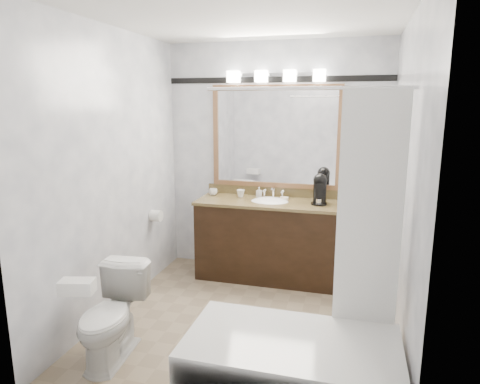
# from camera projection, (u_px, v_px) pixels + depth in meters

# --- Properties ---
(room) EXTENTS (2.42, 2.62, 2.52)m
(room) POSITION_uv_depth(u_px,v_px,m) (246.00, 180.00, 3.44)
(room) COLOR gray
(room) RESTS_ON ground
(vanity) EXTENTS (1.53, 0.58, 0.97)m
(vanity) POSITION_uv_depth(u_px,v_px,m) (269.00, 238.00, 4.57)
(vanity) COLOR black
(vanity) RESTS_ON ground
(mirror) EXTENTS (1.40, 0.04, 1.10)m
(mirror) POSITION_uv_depth(u_px,v_px,m) (275.00, 137.00, 4.60)
(mirror) COLOR #966843
(mirror) RESTS_ON room
(vanity_light_bar) EXTENTS (1.02, 0.14, 0.12)m
(vanity_light_bar) POSITION_uv_depth(u_px,v_px,m) (276.00, 76.00, 4.42)
(vanity_light_bar) COLOR silver
(vanity_light_bar) RESTS_ON room
(accent_stripe) EXTENTS (2.40, 0.01, 0.06)m
(accent_stripe) POSITION_uv_depth(u_px,v_px,m) (277.00, 79.00, 4.49)
(accent_stripe) COLOR black
(accent_stripe) RESTS_ON room
(bathtub) EXTENTS (1.30, 0.75, 1.96)m
(bathtub) POSITION_uv_depth(u_px,v_px,m) (295.00, 363.00, 2.65)
(bathtub) COLOR white
(bathtub) RESTS_ON ground
(tp_roll) EXTENTS (0.11, 0.12, 0.12)m
(tp_roll) POSITION_uv_depth(u_px,v_px,m) (156.00, 216.00, 4.48)
(tp_roll) COLOR white
(tp_roll) RESTS_ON room
(toilet) EXTENTS (0.43, 0.69, 0.68)m
(toilet) POSITION_uv_depth(u_px,v_px,m) (111.00, 316.00, 3.11)
(toilet) COLOR white
(toilet) RESTS_ON ground
(tissue_box) EXTENTS (0.24, 0.17, 0.09)m
(tissue_box) POSITION_uv_depth(u_px,v_px,m) (77.00, 287.00, 2.70)
(tissue_box) COLOR white
(tissue_box) RESTS_ON toilet
(coffee_maker) EXTENTS (0.16, 0.20, 0.31)m
(coffee_maker) POSITION_uv_depth(u_px,v_px,m) (320.00, 188.00, 4.34)
(coffee_maker) COLOR black
(coffee_maker) RESTS_ON vanity
(cup_left) EXTENTS (0.12, 0.12, 0.07)m
(cup_left) POSITION_uv_depth(u_px,v_px,m) (213.00, 192.00, 4.76)
(cup_left) COLOR white
(cup_left) RESTS_ON vanity
(cup_right) EXTENTS (0.11, 0.11, 0.08)m
(cup_right) POSITION_uv_depth(u_px,v_px,m) (241.00, 193.00, 4.67)
(cup_right) COLOR white
(cup_right) RESTS_ON vanity
(soap_bottle_a) EXTENTS (0.06, 0.06, 0.11)m
(soap_bottle_a) POSITION_uv_depth(u_px,v_px,m) (259.00, 192.00, 4.67)
(soap_bottle_a) COLOR white
(soap_bottle_a) RESTS_ON vanity
(soap_bar) EXTENTS (0.09, 0.06, 0.03)m
(soap_bar) POSITION_uv_depth(u_px,v_px,m) (284.00, 198.00, 4.56)
(soap_bar) COLOR beige
(soap_bar) RESTS_ON vanity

